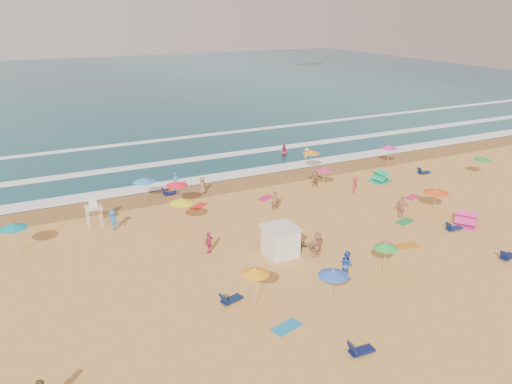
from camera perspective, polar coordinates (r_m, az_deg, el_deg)
name	(u,v)px	position (r m, az deg, el deg)	size (l,w,h in m)	color
ground	(258,243)	(36.42, 0.28, -5.83)	(220.00, 220.00, 0.00)	gold
ocean	(83,87)	(115.28, -19.16, 11.22)	(220.00, 140.00, 0.18)	#0C4756
wet_sand	(199,190)	(47.04, -6.56, 0.23)	(220.00, 220.00, 0.00)	olive
surf_foam	(171,164)	(54.98, -9.74, 3.15)	(200.00, 18.70, 0.05)	white
cabana	(281,242)	(34.36, 2.83, -5.68)	(2.00, 2.00, 2.00)	silver
cabana_roof	(281,227)	(33.91, 2.86, -4.07)	(2.20, 2.20, 0.12)	silver
bicycle	(306,245)	(35.26, 5.77, -6.06)	(0.59, 1.70, 0.89)	black
lifeguard_stand	(94,213)	(40.74, -18.03, -2.34)	(1.20, 1.20, 2.10)	white
beach_umbrellas	(267,209)	(36.77, 1.24, -1.90)	(55.71, 31.05, 0.79)	#CB2D66
loungers	(367,243)	(36.89, 12.60, -5.71)	(54.56, 26.46, 0.34)	#0F1E4D
towels	(252,258)	(34.25, -0.48, -7.59)	(44.04, 23.29, 0.03)	#D4621A
popup_tents	(418,194)	(46.24, 18.07, -0.25)	(3.18, 13.43, 1.20)	#D62F8A
beachgoers	(242,211)	(39.90, -1.65, -2.15)	(35.74, 29.85, 2.12)	#B52D42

